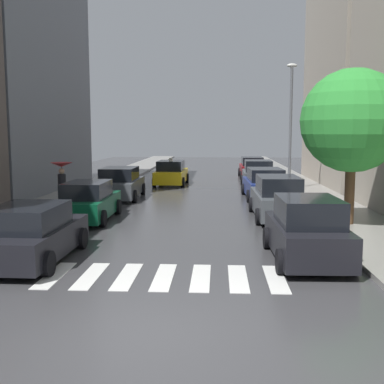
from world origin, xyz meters
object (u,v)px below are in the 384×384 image
object	(u,v)px
parked_car_right_fourth	(258,175)
lamp_post_right	(291,118)
pedestrian_foreground	(62,175)
street_tree_right	(353,121)
parked_car_right_nearest	(307,231)
parked_car_left_nearest	(30,234)
taxi_midroad	(171,173)
parked_car_left_second	(88,202)
parked_car_left_third	(120,184)
parked_car_right_third	(265,184)
parked_car_right_fifth	(252,168)
parked_car_right_second	(277,199)

from	to	relation	value
parked_car_right_fourth	lamp_post_right	bearing A→B (deg)	-141.99
pedestrian_foreground	street_tree_right	bearing A→B (deg)	16.26
parked_car_right_nearest	parked_car_right_fourth	bearing A→B (deg)	-1.91
parked_car_left_nearest	taxi_midroad	size ratio (longest dim) A/B	0.96
parked_car_left_second	parked_car_left_third	distance (m)	6.36
parked_car_left_nearest	taxi_midroad	xyz separation A→B (m)	(1.93, 19.33, 0.03)
parked_car_right_nearest	parked_car_left_nearest	bearing A→B (deg)	91.90
parked_car_right_third	street_tree_right	distance (m)	8.62
parked_car_right_nearest	street_tree_right	bearing A→B (deg)	-28.43
parked_car_right_fourth	lamp_post_right	size ratio (longest dim) A/B	0.55
parked_car_right_fifth	taxi_midroad	world-z (taller)	taxi_midroad
street_tree_right	parked_car_left_nearest	bearing A→B (deg)	-152.54
parked_car_right_third	parked_car_left_third	bearing A→B (deg)	90.47
parked_car_left_nearest	street_tree_right	distance (m)	11.62
parked_car_right_third	lamp_post_right	bearing A→B (deg)	-31.10
parked_car_right_third	parked_car_left_second	bearing A→B (deg)	129.05
parked_car_left_second	parked_car_right_third	size ratio (longest dim) A/B	0.92
taxi_midroad	pedestrian_foreground	distance (m)	11.48
parked_car_right_third	parked_car_right_fourth	bearing A→B (deg)	-3.27
parked_car_left_third	parked_car_right_nearest	distance (m)	14.23
parked_car_left_nearest	parked_car_right_fourth	world-z (taller)	parked_car_right_fourth
parked_car_left_second	lamp_post_right	distance (m)	14.17
parked_car_left_nearest	taxi_midroad	distance (m)	19.43
parked_car_left_second	parked_car_right_second	world-z (taller)	parked_car_right_second
parked_car_left_third	parked_car_right_second	size ratio (longest dim) A/B	1.02
street_tree_right	parked_car_left_second	bearing A→B (deg)	174.63
parked_car_left_nearest	parked_car_right_fifth	distance (m)	25.79
parked_car_right_nearest	parked_car_right_fifth	xyz separation A→B (m)	(0.22, 24.17, -0.06)
parked_car_right_fourth	lamp_post_right	xyz separation A→B (m)	(1.67, -2.22, 3.54)
parked_car_right_second	parked_car_right_third	bearing A→B (deg)	-1.63
pedestrian_foreground	lamp_post_right	world-z (taller)	lamp_post_right
pedestrian_foreground	street_tree_right	xyz separation A→B (m)	(11.88, -3.41, 2.31)
parked_car_left_third	street_tree_right	xyz separation A→B (m)	(10.03, -7.30, 3.13)
parked_car_right_nearest	parked_car_right_second	world-z (taller)	parked_car_right_nearest
street_tree_right	parked_car_right_fifth	bearing A→B (deg)	96.42
parked_car_right_nearest	parked_car_right_second	distance (m)	6.50
pedestrian_foreground	parked_car_right_fifth	bearing A→B (deg)	91.15
parked_car_right_third	taxi_midroad	size ratio (longest dim) A/B	1.04
parked_car_right_fourth	pedestrian_foreground	size ratio (longest dim) A/B	2.02
parked_car_right_nearest	pedestrian_foreground	xyz separation A→B (m)	(-9.48, 8.13, 0.78)
taxi_midroad	lamp_post_right	xyz separation A→B (m)	(7.40, -3.30, 3.59)
parked_car_right_third	street_tree_right	bearing A→B (deg)	-165.26
parked_car_right_fourth	parked_car_right_nearest	bearing A→B (deg)	-179.52
parked_car_left_nearest	lamp_post_right	bearing A→B (deg)	-29.58
parked_car_right_second	lamp_post_right	xyz separation A→B (m)	(1.82, 9.10, 3.54)
parked_car_right_fifth	taxi_midroad	xyz separation A→B (m)	(-5.80, -5.27, 0.00)
parked_car_right_second	parked_car_left_second	bearing A→B (deg)	95.14
lamp_post_right	taxi_midroad	bearing A→B (deg)	155.99
parked_car_left_nearest	parked_car_right_nearest	xyz separation A→B (m)	(7.51, 0.44, 0.08)
parked_car_right_fourth	street_tree_right	xyz separation A→B (m)	(2.25, -13.10, 3.10)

